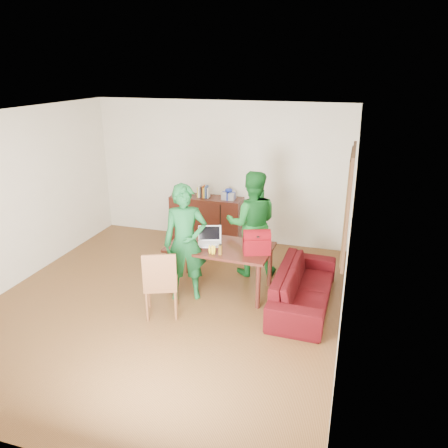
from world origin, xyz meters
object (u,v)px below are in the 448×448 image
(bottle, at_px, (220,249))
(person_near, at_px, (185,243))
(person_far, at_px, (252,224))
(red_bag, at_px, (257,244))
(chair, at_px, (162,295))
(table, at_px, (220,251))
(laptop, at_px, (210,242))
(sofa, at_px, (304,286))

(bottle, bearing_deg, person_near, -173.65)
(person_far, xyz_separation_m, red_bag, (0.27, -0.81, -0.00))
(chair, distance_m, person_far, 1.95)
(bottle, bearing_deg, red_bag, 23.94)
(bottle, bearing_deg, table, 107.75)
(person_far, xyz_separation_m, laptop, (-0.49, -0.71, -0.10))
(table, distance_m, person_far, 0.82)
(laptop, relative_size, red_bag, 1.07)
(person_far, xyz_separation_m, sofa, (0.97, -0.79, -0.59))
(person_near, bearing_deg, sofa, -14.64)
(chair, height_order, person_far, person_far)
(red_bag, bearing_deg, bottle, -176.53)
(chair, relative_size, bottle, 5.88)
(person_near, bearing_deg, bottle, -18.16)
(table, distance_m, red_bag, 0.64)
(person_near, height_order, bottle, person_near)
(chair, xyz_separation_m, person_far, (0.88, 1.64, 0.59))
(chair, xyz_separation_m, person_near, (0.15, 0.56, 0.59))
(table, xyz_separation_m, bottle, (0.10, -0.31, 0.17))
(person_near, height_order, person_far, person_far)
(laptop, xyz_separation_m, bottle, (0.27, -0.31, 0.04))
(person_near, height_order, laptop, person_near)
(sofa, bearing_deg, red_bag, 93.39)
(red_bag, distance_m, sofa, 0.92)
(bottle, distance_m, red_bag, 0.53)
(person_far, distance_m, red_bag, 0.85)
(person_near, relative_size, person_far, 1.00)
(person_near, distance_m, person_far, 1.31)
(chair, xyz_separation_m, laptop, (0.39, 0.93, 0.49))
(chair, xyz_separation_m, bottle, (0.66, 0.62, 0.53))
(chair, relative_size, person_far, 0.56)
(chair, bearing_deg, red_bag, 14.23)
(chair, distance_m, person_near, 0.82)
(red_bag, xyz_separation_m, sofa, (0.71, 0.02, -0.59))
(red_bag, bearing_deg, table, 150.08)
(laptop, distance_m, bottle, 0.41)
(table, relative_size, person_near, 0.91)
(person_far, bearing_deg, person_near, 41.20)
(person_near, height_order, red_bag, person_near)
(chair, bearing_deg, sofa, 3.02)
(person_far, distance_m, sofa, 1.38)
(bottle, height_order, red_bag, red_bag)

